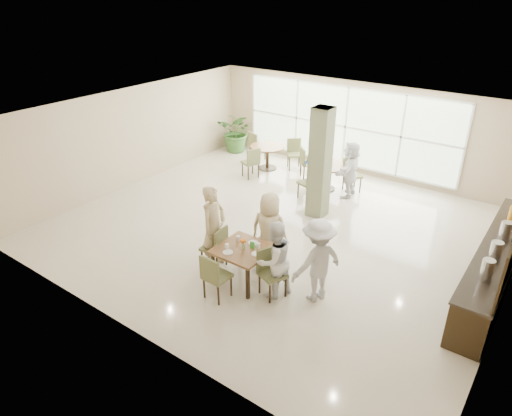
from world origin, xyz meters
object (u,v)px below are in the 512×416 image
Objects in this scene: round_table_right at (326,170)px; teen_left at (214,227)px; teen_far at (269,230)px; teen_right at (274,260)px; potted_plant at (237,132)px; adult_standing at (316,147)px; adult_b at (350,169)px; round_table_left at (267,151)px; teen_standing at (318,261)px; adult_a at (317,169)px; main_table at (243,252)px; buffet_counter at (497,262)px.

teen_left is at bearing -90.04° from round_table_right.
teen_far is 1.04m from teen_right.
adult_standing is (3.11, 0.01, 0.08)m from potted_plant.
round_table_left is at bearing -106.11° from adult_b.
adult_b is at bearing -138.44° from teen_standing.
teen_left is 1.02× the size of adult_a.
round_table_right is 0.83m from adult_a.
round_table_right is (-0.83, 4.97, -0.08)m from main_table.
main_table is 0.21× the size of buffet_counter.
teen_standing is at bearing 136.47° from teen_right.
buffet_counter is 4.32m from teen_right.
adult_a reaches higher than main_table.
teen_left is 6.04m from adult_standing.
potted_plant is at bearing 164.95° from round_table_right.
round_table_left is 0.23× the size of buffet_counter.
teen_left is 2.29m from teen_standing.
potted_plant is (-4.06, 1.09, 0.12)m from round_table_right.
adult_standing is (-1.07, 1.86, -0.09)m from adult_a.
teen_far is 5.61m from adult_standing.
potted_plant is at bearing -108.79° from teen_standing.
adult_standing is (-5.87, 3.36, 0.24)m from buffet_counter.
teen_far is 1.43m from teen_standing.
teen_left reaches higher than main_table.
round_table_right is 4.29m from teen_far.
teen_standing reaches higher than teen_far.
buffet_counter is (7.18, -2.63, -0.02)m from round_table_left.
adult_a is 2.15m from adult_standing.
teen_left is at bearing -55.73° from potted_plant.
adult_a is (2.38, -1.13, 0.31)m from round_table_left.
teen_right is at bearing -38.69° from teen_standing.
teen_right is at bearing 0.42° from adult_b.
potted_plant is 0.86× the size of teen_far.
potted_plant is 0.89× the size of adult_b.
buffet_counter is at bearing 154.94° from teen_standing.
potted_plant is 0.91× the size of teen_right.
round_table_left is 6.74m from teen_standing.
teen_far is 4.18m from adult_b.
main_table is 1.49m from teen_standing.
adult_b is (-1.52, 4.60, -0.04)m from teen_standing.
buffet_counter is 3.02× the size of teen_right.
teen_right is (1.57, -4.99, 0.20)m from round_table_right.
round_table_left is 1.94m from potted_plant.
teen_left is at bearing -152.14° from buffet_counter.
round_table_right is at bearing 99.49° from main_table.
potted_plant is at bearing -58.36° from teen_far.
round_table_right is at bearing 155.27° from buffet_counter.
round_table_left is 6.59m from teen_right.
round_table_left is 0.67× the size of teen_far.
round_table_right is 4.87m from teen_left.
round_table_right is at bearing -15.05° from potted_plant.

